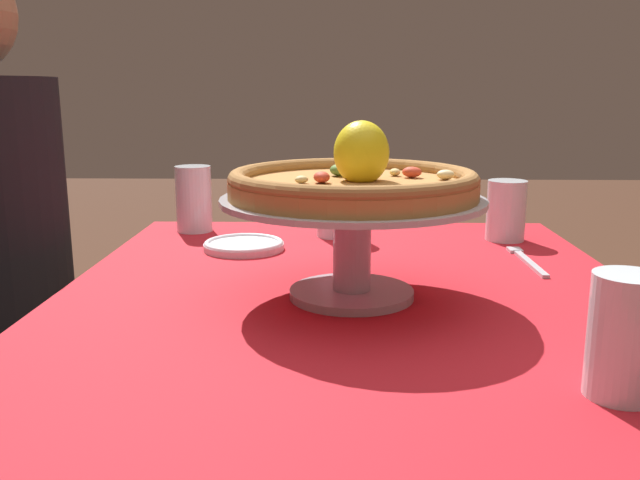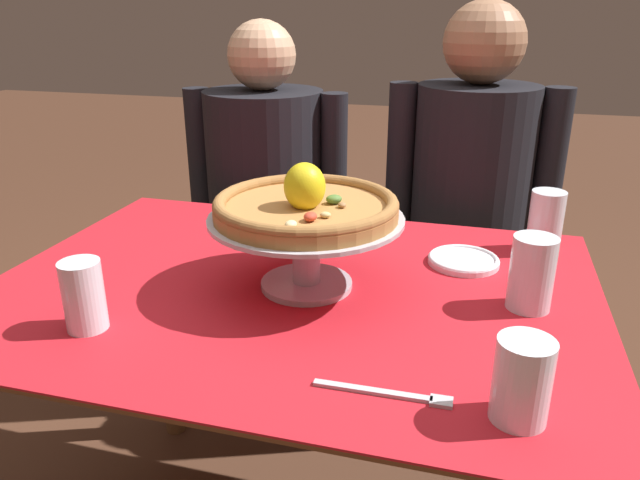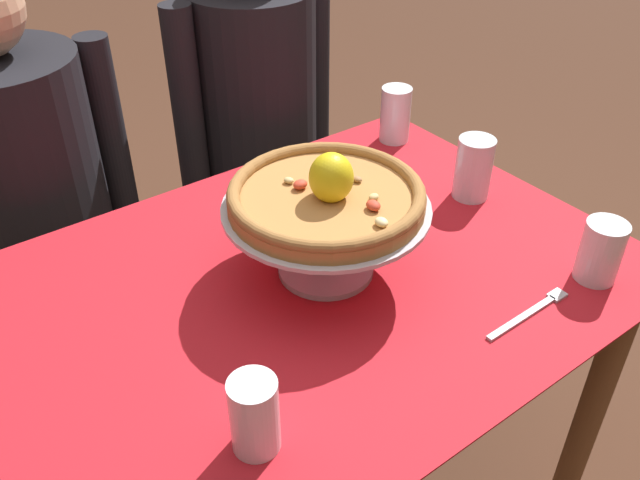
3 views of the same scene
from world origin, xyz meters
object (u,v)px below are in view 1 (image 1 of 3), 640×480
object	(u,v)px
water_glass_back_right	(194,203)
pizza	(352,181)
side_plate	(244,245)
water_glass_front_left	(624,345)
water_glass_front_right	(506,214)
pizza_stand	(351,229)
dinner_fork	(526,260)
water_glass_side_right	(336,207)

from	to	relation	value
water_glass_back_right	pizza	bearing A→B (deg)	-145.04
water_glass_back_right	side_plate	distance (m)	0.22
water_glass_front_left	water_glass_front_right	distance (m)	0.71
water_glass_front_right	water_glass_front_left	bearing A→B (deg)	175.24
side_plate	pizza_stand	bearing A→B (deg)	-146.52
side_plate	dinner_fork	world-z (taller)	side_plate
water_glass_front_left	side_plate	size ratio (longest dim) A/B	0.82
water_glass_back_right	side_plate	size ratio (longest dim) A/B	0.92
pizza	water_glass_front_right	distance (m)	0.51
water_glass_side_right	water_glass_front_right	bearing A→B (deg)	-94.72
pizza_stand	water_glass_side_right	world-z (taller)	pizza_stand
pizza_stand	water_glass_back_right	world-z (taller)	pizza_stand
water_glass_front_right	side_plate	size ratio (longest dim) A/B	0.79
water_glass_side_right	water_glass_back_right	distance (m)	0.30
water_glass_front_left	water_glass_front_right	size ratio (longest dim) A/B	1.03
pizza	dinner_fork	size ratio (longest dim) A/B	1.74
water_glass_front_right	pizza_stand	bearing A→B (deg)	140.84
water_glass_side_right	water_glass_front_left	bearing A→B (deg)	-159.21
water_glass_side_right	water_glass_back_right	bearing A→B (deg)	81.61
water_glass_back_right	side_plate	xyz separation A→B (m)	(-0.17, -0.13, -0.05)
pizza_stand	water_glass_front_right	bearing A→B (deg)	-39.16
water_glass_front_left	side_plate	xyz separation A→B (m)	(0.61, 0.45, -0.04)
pizza	side_plate	world-z (taller)	pizza
water_glass_side_right	dinner_fork	bearing A→B (deg)	-121.04
pizza	water_glass_front_left	distance (m)	0.42
pizza_stand	dinner_fork	world-z (taller)	pizza_stand
side_plate	dinner_fork	size ratio (longest dim) A/B	0.75
water_glass_front_right	water_glass_side_right	size ratio (longest dim) A/B	0.86
water_glass_front_left	dinner_fork	xyz separation A→B (m)	(0.53, -0.05, -0.05)
water_glass_front_right	side_plate	xyz separation A→B (m)	(-0.10, 0.51, -0.04)
dinner_fork	pizza_stand	bearing A→B (deg)	124.72
water_glass_side_right	dinner_fork	distance (m)	0.39
water_glass_front_left	side_plate	distance (m)	0.76
water_glass_side_right	pizza	bearing A→B (deg)	-177.02
pizza_stand	pizza	distance (m)	0.07
pizza_stand	side_plate	world-z (taller)	pizza_stand
pizza_stand	side_plate	size ratio (longest dim) A/B	2.47
water_glass_front_right	water_glass_back_right	distance (m)	0.64
water_glass_back_right	dinner_fork	size ratio (longest dim) A/B	0.69
pizza_stand	water_glass_front_right	size ratio (longest dim) A/B	3.12
water_glass_front_left	water_glass_front_right	world-z (taller)	water_glass_front_left
side_plate	dinner_fork	xyz separation A→B (m)	(-0.08, -0.51, -0.01)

